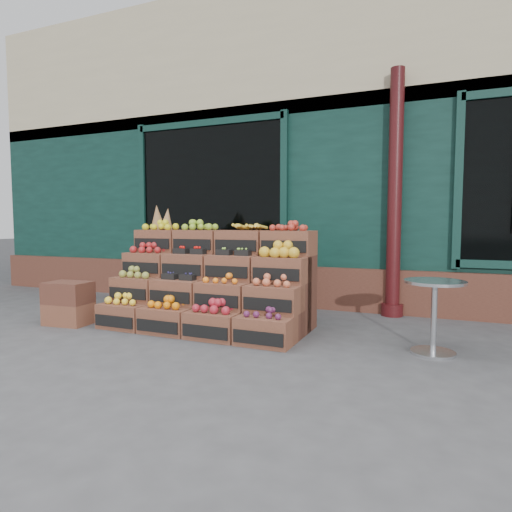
% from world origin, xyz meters
% --- Properties ---
extents(ground, '(60.00, 60.00, 0.00)m').
position_xyz_m(ground, '(0.00, 0.00, 0.00)').
color(ground, '#424245').
rests_on(ground, ground).
extents(shop_facade, '(12.00, 6.24, 4.80)m').
position_xyz_m(shop_facade, '(0.00, 5.11, 2.40)').
color(shop_facade, black).
rests_on(shop_facade, ground).
extents(crate_display, '(2.36, 1.18, 1.47)m').
position_xyz_m(crate_display, '(-0.76, 0.65, 0.45)').
color(crate_display, brown).
rests_on(crate_display, ground).
extents(spare_crates, '(0.55, 0.40, 0.52)m').
position_xyz_m(spare_crates, '(-2.39, 0.05, 0.26)').
color(spare_crates, brown).
rests_on(spare_crates, ground).
extents(bistro_table, '(0.55, 0.55, 0.70)m').
position_xyz_m(bistro_table, '(1.70, 0.44, 0.43)').
color(bistro_table, '#B7B8BE').
rests_on(bistro_table, ground).
extents(shopkeeper, '(0.78, 0.56, 2.00)m').
position_xyz_m(shopkeeper, '(-1.39, 2.94, 1.00)').
color(shopkeeper, '#1E6A30').
rests_on(shopkeeper, ground).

